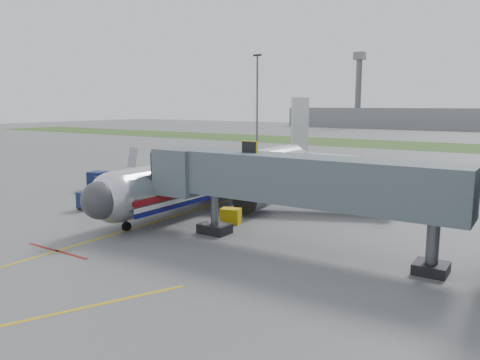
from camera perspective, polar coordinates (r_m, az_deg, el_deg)
The scene contains 15 objects.
ground at distance 34.99m, azimuth -16.06°, elevation -6.63°, with size 400.00×400.00×0.00m, color #565659.
grass_strip at distance 115.02m, azimuth 20.37°, elevation 3.97°, with size 300.00×25.00×0.01m, color #2D4C1E.
apron_markings at distance 30.95m, azimuth -26.63°, elevation -9.34°, with size 21.52×50.00×0.01m.
airliner at distance 45.56m, azimuth -1.53°, elevation 0.76°, with size 32.10×35.67×10.25m.
jet_bridge at distance 30.07m, azimuth 7.40°, elevation -0.18°, with size 25.30×4.00×6.90m.
light_mast_left at distance 107.36m, azimuth 2.10°, elevation 9.96°, with size 2.00×0.44×20.40m.
distant_terminal at distance 195.08m, azimuth 22.99°, elevation 6.90°, with size 120.00×14.00×8.00m, color slate.
control_tower at distance 198.12m, azimuth 14.25°, elevation 11.23°, with size 4.00×4.00×30.00m.
baggage_tug at distance 54.03m, azimuth -12.17°, elevation -0.23°, with size 1.75×2.43×1.53m.
baggage_cart_a at distance 44.14m, azimuth -18.11°, elevation -2.40°, with size 1.56×1.56×1.58m.
baggage_cart_b at distance 52.37m, azimuth -16.22°, elevation -0.46°, with size 1.89×1.89×1.72m.
baggage_cart_c at distance 54.21m, azimuth -16.90°, elevation -0.04°, with size 2.19×2.19×1.98m.
belt_loader at distance 48.00m, azimuth -3.43°, elevation -1.45°, with size 1.33×3.95×1.92m.
ground_power_cart at distance 37.10m, azimuth -1.14°, elevation -4.41°, with size 1.73×1.37×1.22m.
ramp_worker at distance 41.21m, azimuth -11.95°, elevation -2.78°, with size 0.67×0.44×1.84m, color #C3DA19.
Camera 1 is at (25.83, -21.69, 9.32)m, focal length 35.00 mm.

